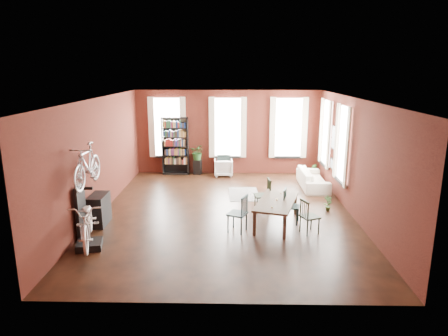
{
  "coord_description": "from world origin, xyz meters",
  "views": [
    {
      "loc": [
        0.18,
        -10.64,
        3.94
      ],
      "look_at": [
        -0.06,
        0.6,
        1.16
      ],
      "focal_mm": 32.0,
      "sensor_mm": 36.0,
      "label": 1
    }
  ],
  "objects_px": {
    "dining_chair_a": "(237,213)",
    "dining_chair_b": "(262,195)",
    "bike_trainer": "(89,245)",
    "bicycle_floor": "(86,202)",
    "plant_stand": "(198,167)",
    "dining_table": "(276,212)",
    "bookshelf": "(175,146)",
    "cream_sofa": "(313,176)",
    "console_table": "(99,210)",
    "white_armchair": "(223,167)",
    "dining_chair_d": "(291,206)",
    "dining_chair_c": "(310,216)"
  },
  "relations": [
    {
      "from": "bike_trainer",
      "to": "console_table",
      "type": "relative_size",
      "value": 0.68
    },
    {
      "from": "dining_table",
      "to": "bookshelf",
      "type": "height_order",
      "value": "bookshelf"
    },
    {
      "from": "plant_stand",
      "to": "dining_chair_d",
      "type": "bearing_deg",
      "value": -59.89
    },
    {
      "from": "dining_table",
      "to": "bike_trainer",
      "type": "height_order",
      "value": "dining_table"
    },
    {
      "from": "bookshelf",
      "to": "dining_chair_d",
      "type": "bearing_deg",
      "value": -53.17
    },
    {
      "from": "cream_sofa",
      "to": "console_table",
      "type": "xyz_separation_m",
      "value": [
        -6.23,
        -3.5,
        -0.01
      ]
    },
    {
      "from": "dining_chair_c",
      "to": "white_armchair",
      "type": "xyz_separation_m",
      "value": [
        -2.25,
        5.47,
        -0.08
      ]
    },
    {
      "from": "dining_chair_a",
      "to": "white_armchair",
      "type": "height_order",
      "value": "dining_chair_a"
    },
    {
      "from": "plant_stand",
      "to": "bicycle_floor",
      "type": "xyz_separation_m",
      "value": [
        -1.87,
        -6.69,
        0.83
      ]
    },
    {
      "from": "dining_table",
      "to": "dining_chair_c",
      "type": "relative_size",
      "value": 2.22
    },
    {
      "from": "bookshelf",
      "to": "dining_chair_b",
      "type": "bearing_deg",
      "value": -53.57
    },
    {
      "from": "dining_chair_a",
      "to": "dining_table",
      "type": "bearing_deg",
      "value": 138.24
    },
    {
      "from": "dining_chair_b",
      "to": "white_armchair",
      "type": "bearing_deg",
      "value": -170.6
    },
    {
      "from": "dining_chair_c",
      "to": "cream_sofa",
      "type": "xyz_separation_m",
      "value": [
        0.86,
        3.98,
        -0.03
      ]
    },
    {
      "from": "dining_chair_d",
      "to": "console_table",
      "type": "height_order",
      "value": "dining_chair_d"
    },
    {
      "from": "dining_chair_d",
      "to": "white_armchair",
      "type": "xyz_separation_m",
      "value": [
        -1.9,
        4.79,
        -0.1
      ]
    },
    {
      "from": "dining_chair_a",
      "to": "bicycle_floor",
      "type": "bearing_deg",
      "value": -49.24
    },
    {
      "from": "white_armchair",
      "to": "bicycle_floor",
      "type": "xyz_separation_m",
      "value": [
        -2.87,
        -6.48,
        0.76
      ]
    },
    {
      "from": "dining_chair_c",
      "to": "console_table",
      "type": "height_order",
      "value": "dining_chair_c"
    },
    {
      "from": "bike_trainer",
      "to": "bicycle_floor",
      "type": "xyz_separation_m",
      "value": [
        0.02,
        -0.04,
        1.04
      ]
    },
    {
      "from": "bike_trainer",
      "to": "bicycle_floor",
      "type": "relative_size",
      "value": 0.28
    },
    {
      "from": "console_table",
      "to": "plant_stand",
      "type": "xyz_separation_m",
      "value": [
        2.12,
        5.2,
        -0.12
      ]
    },
    {
      "from": "dining_chair_d",
      "to": "bike_trainer",
      "type": "xyz_separation_m",
      "value": [
        -4.79,
        -1.66,
        -0.38
      ]
    },
    {
      "from": "dining_table",
      "to": "cream_sofa",
      "type": "bearing_deg",
      "value": 81.48
    },
    {
      "from": "dining_chair_c",
      "to": "plant_stand",
      "type": "bearing_deg",
      "value": 6.55
    },
    {
      "from": "console_table",
      "to": "bookshelf",
      "type": "bearing_deg",
      "value": 76.17
    },
    {
      "from": "dining_chair_a",
      "to": "plant_stand",
      "type": "height_order",
      "value": "dining_chair_a"
    },
    {
      "from": "dining_chair_b",
      "to": "dining_chair_c",
      "type": "xyz_separation_m",
      "value": [
        1.05,
        -1.55,
        -0.03
      ]
    },
    {
      "from": "dining_table",
      "to": "dining_chair_a",
      "type": "bearing_deg",
      "value": -137.79
    },
    {
      "from": "dining_table",
      "to": "bicycle_floor",
      "type": "bearing_deg",
      "value": -143.45
    },
    {
      "from": "dining_chair_a",
      "to": "dining_chair_b",
      "type": "height_order",
      "value": "dining_chair_a"
    },
    {
      "from": "bookshelf",
      "to": "dining_chair_c",
      "type": "bearing_deg",
      "value": -54.2
    },
    {
      "from": "dining_table",
      "to": "dining_chair_c",
      "type": "xyz_separation_m",
      "value": [
        0.76,
        -0.56,
        0.11
      ]
    },
    {
      "from": "dining_chair_a",
      "to": "console_table",
      "type": "relative_size",
      "value": 1.17
    },
    {
      "from": "dining_chair_a",
      "to": "console_table",
      "type": "bearing_deg",
      "value": -73.65
    },
    {
      "from": "dining_table",
      "to": "dining_chair_d",
      "type": "xyz_separation_m",
      "value": [
        0.4,
        0.13,
        0.13
      ]
    },
    {
      "from": "dining_chair_b",
      "to": "bicycle_floor",
      "type": "bearing_deg",
      "value": -65.36
    },
    {
      "from": "bookshelf",
      "to": "console_table",
      "type": "relative_size",
      "value": 2.75
    },
    {
      "from": "dining_chair_c",
      "to": "plant_stand",
      "type": "relative_size",
      "value": 1.55
    },
    {
      "from": "cream_sofa",
      "to": "dining_chair_c",
      "type": "bearing_deg",
      "value": 167.86
    },
    {
      "from": "dining_chair_b",
      "to": "bike_trainer",
      "type": "xyz_separation_m",
      "value": [
        -4.09,
        -2.53,
        -0.39
      ]
    },
    {
      "from": "dining_table",
      "to": "bike_trainer",
      "type": "distance_m",
      "value": 4.65
    },
    {
      "from": "dining_table",
      "to": "dining_chair_b",
      "type": "height_order",
      "value": "dining_chair_b"
    },
    {
      "from": "dining_chair_d",
      "to": "plant_stand",
      "type": "height_order",
      "value": "dining_chair_d"
    },
    {
      "from": "dining_chair_b",
      "to": "plant_stand",
      "type": "height_order",
      "value": "dining_chair_b"
    },
    {
      "from": "bookshelf",
      "to": "bike_trainer",
      "type": "distance_m",
      "value": 6.81
    },
    {
      "from": "dining_chair_c",
      "to": "dining_chair_d",
      "type": "xyz_separation_m",
      "value": [
        -0.36,
        0.69,
        0.02
      ]
    },
    {
      "from": "dining_table",
      "to": "bicycle_floor",
      "type": "relative_size",
      "value": 1.01
    },
    {
      "from": "dining_chair_a",
      "to": "cream_sofa",
      "type": "bearing_deg",
      "value": 168.75
    },
    {
      "from": "bookshelf",
      "to": "white_armchair",
      "type": "distance_m",
      "value": 2.0
    }
  ]
}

